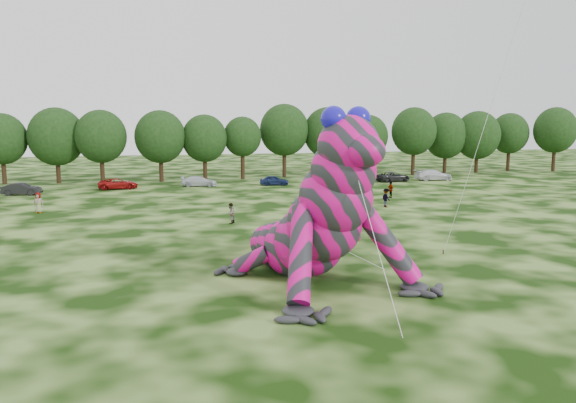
% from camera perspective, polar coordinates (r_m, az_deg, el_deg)
% --- Properties ---
extents(ground, '(240.00, 240.00, 0.00)m').
position_cam_1_polar(ground, '(25.01, 17.98, -10.72)').
color(ground, '#16330A').
rests_on(ground, ground).
extents(inflatable_gecko, '(18.83, 20.67, 8.63)m').
position_cam_1_polar(inflatable_gecko, '(28.80, 0.81, 0.94)').
color(inflatable_gecko, '#D9087F').
rests_on(inflatable_gecko, ground).
extents(tree_4, '(6.22, 5.60, 9.06)m').
position_cam_1_polar(tree_4, '(80.23, -27.02, 4.79)').
color(tree_4, black).
rests_on(tree_4, ground).
extents(tree_5, '(7.16, 6.44, 9.80)m').
position_cam_1_polar(tree_5, '(78.86, -22.43, 5.28)').
color(tree_5, black).
rests_on(tree_5, ground).
extents(tree_6, '(6.52, 5.86, 9.49)m').
position_cam_1_polar(tree_6, '(76.61, -18.44, 5.30)').
color(tree_6, black).
rests_on(tree_6, ground).
extents(tree_7, '(6.68, 6.01, 9.48)m').
position_cam_1_polar(tree_7, '(76.67, -12.83, 5.51)').
color(tree_7, black).
rests_on(tree_7, ground).
extents(tree_8, '(6.14, 5.53, 8.94)m').
position_cam_1_polar(tree_8, '(77.32, -8.46, 5.44)').
color(tree_8, black).
rests_on(tree_8, ground).
extents(tree_9, '(5.27, 4.74, 8.68)m').
position_cam_1_polar(tree_9, '(78.47, -4.64, 5.44)').
color(tree_9, black).
rests_on(tree_9, ground).
extents(tree_10, '(7.09, 6.38, 10.50)m').
position_cam_1_polar(tree_10, '(81.02, -0.38, 6.20)').
color(tree_10, black).
rests_on(tree_10, ground).
extents(tree_11, '(7.01, 6.31, 10.07)m').
position_cam_1_polar(tree_11, '(82.51, 4.01, 6.06)').
color(tree_11, black).
rests_on(tree_11, ground).
extents(tree_12, '(5.99, 5.39, 8.97)m').
position_cam_1_polar(tree_12, '(84.36, 8.13, 5.67)').
color(tree_12, black).
rests_on(tree_12, ground).
extents(tree_13, '(6.83, 6.15, 10.13)m').
position_cam_1_polar(tree_13, '(86.84, 12.64, 6.01)').
color(tree_13, black).
rests_on(tree_13, ground).
extents(tree_14, '(6.82, 6.14, 9.40)m').
position_cam_1_polar(tree_14, '(91.33, 15.71, 5.76)').
color(tree_14, black).
rests_on(tree_14, ground).
extents(tree_15, '(7.17, 6.45, 9.63)m').
position_cam_1_polar(tree_15, '(93.19, 18.67, 5.75)').
color(tree_15, black).
rests_on(tree_15, ground).
extents(tree_16, '(6.26, 5.63, 9.37)m').
position_cam_1_polar(tree_16, '(98.52, 21.54, 5.64)').
color(tree_16, black).
rests_on(tree_16, ground).
extents(tree_17, '(6.98, 6.28, 10.30)m').
position_cam_1_polar(tree_17, '(100.43, 25.48, 5.72)').
color(tree_17, black).
rests_on(tree_17, ground).
extents(car_1, '(4.25, 2.06, 1.34)m').
position_cam_1_polar(car_1, '(67.59, -25.45, 1.15)').
color(car_1, black).
rests_on(car_1, ground).
extents(car_2, '(4.76, 2.44, 1.29)m').
position_cam_1_polar(car_2, '(69.57, -16.89, 1.74)').
color(car_2, maroon).
rests_on(car_2, ground).
extents(car_3, '(4.64, 2.64, 1.27)m').
position_cam_1_polar(car_3, '(70.32, -9.01, 2.04)').
color(car_3, silver).
rests_on(car_3, ground).
extents(car_4, '(3.84, 2.05, 1.24)m').
position_cam_1_polar(car_4, '(70.65, -1.41, 2.16)').
color(car_4, '#142149').
rests_on(car_4, ground).
extents(car_5, '(4.52, 1.68, 1.48)m').
position_cam_1_polar(car_5, '(73.52, 4.32, 2.46)').
color(car_5, beige).
rests_on(car_5, ground).
extents(car_6, '(5.04, 3.06, 1.31)m').
position_cam_1_polar(car_6, '(76.42, 10.64, 2.49)').
color(car_6, black).
rests_on(car_6, ground).
extents(car_7, '(5.28, 2.47, 1.49)m').
position_cam_1_polar(car_7, '(79.25, 14.57, 2.63)').
color(car_7, silver).
rests_on(car_7, ground).
extents(spectator_4, '(0.98, 0.74, 1.80)m').
position_cam_1_polar(spectator_4, '(53.70, -24.02, -0.12)').
color(spectator_4, gray).
rests_on(spectator_4, ground).
extents(spectator_3, '(0.57, 1.05, 1.71)m').
position_cam_1_polar(spectator_3, '(59.94, 10.37, 1.19)').
color(spectator_3, gray).
rests_on(spectator_3, ground).
extents(spectator_2, '(0.81, 1.22, 1.77)m').
position_cam_1_polar(spectator_2, '(53.15, 9.94, 0.37)').
color(spectator_2, gray).
rests_on(spectator_2, ground).
extents(spectator_1, '(0.95, 1.00, 1.63)m').
position_cam_1_polar(spectator_1, '(44.14, -5.85, -1.20)').
color(spectator_1, gray).
rests_on(spectator_1, ground).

